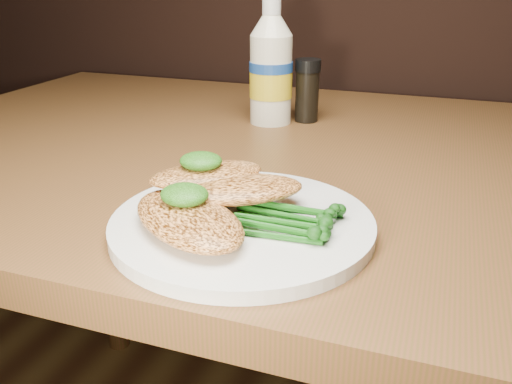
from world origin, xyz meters
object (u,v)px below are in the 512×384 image
(mayo_bottle, at_px, (271,63))
(plate, at_px, (242,224))
(pepper_grinder, at_px, (307,91))
(dining_table, at_px, (262,355))

(mayo_bottle, bearing_deg, plate, -75.86)
(mayo_bottle, distance_m, pepper_grinder, 0.08)
(mayo_bottle, relative_size, pepper_grinder, 1.92)
(dining_table, height_order, pepper_grinder, pepper_grinder)
(dining_table, height_order, plate, plate)
(mayo_bottle, xyz_separation_m, pepper_grinder, (0.05, 0.03, -0.05))
(plate, bearing_deg, pepper_grinder, 96.00)
(plate, height_order, pepper_grinder, pepper_grinder)
(dining_table, distance_m, plate, 0.47)
(plate, distance_m, pepper_grinder, 0.41)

